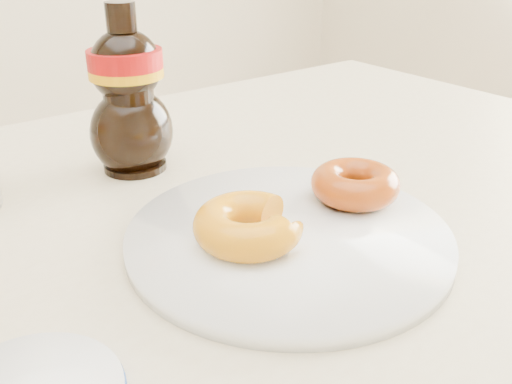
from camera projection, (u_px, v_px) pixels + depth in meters
dining_table at (182, 312)px, 0.58m from camera, size 1.40×0.90×0.75m
plate at (288, 236)px, 0.53m from camera, size 0.30×0.30×0.02m
donut_bitten at (248, 225)px, 0.50m from camera, size 0.12×0.12×0.03m
donut_whole at (355, 184)px, 0.58m from camera, size 0.12×0.12×0.03m
syrup_bottle at (128, 90)px, 0.66m from camera, size 0.12×0.10×0.20m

